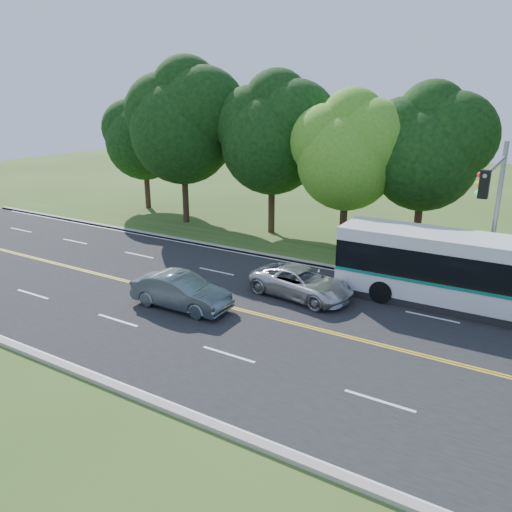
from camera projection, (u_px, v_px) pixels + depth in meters
The scene contains 12 objects.
ground at pixel (287, 322), 20.37m from camera, with size 120.00×120.00×0.00m, color #32531B.
road at pixel (287, 322), 20.37m from camera, with size 60.00×14.00×0.02m, color black.
curb_north at pixel (350, 270), 26.18m from camera, with size 60.00×0.30×0.15m, color #9E9A8F.
curb_south at pixel (172, 410), 14.52m from camera, with size 60.00×0.30×0.15m, color #9E9A8F.
grass_verge at pixel (362, 261), 27.70m from camera, with size 60.00×4.00×0.10m, color #32531B.
lane_markings at pixel (285, 321), 20.41m from camera, with size 57.60×13.82×0.00m.
tree_row at pixel (306, 131), 30.74m from camera, with size 44.70×9.10×13.84m.
bougainvillea_hedge at pixel (505, 278), 23.27m from camera, with size 9.50×2.25×1.50m.
traffic_signal at pixel (493, 203), 20.16m from camera, with size 0.42×6.10×7.00m.
transit_bus at pixel (483, 276), 20.87m from camera, with size 12.24×2.78×3.20m.
sedan at pixel (181, 291), 21.50m from camera, with size 1.57×4.50×1.48m, color slate.
suv at pixel (301, 283), 22.69m from camera, with size 2.24×4.85×1.35m, color silver.
Camera 1 is at (8.52, -16.56, 8.79)m, focal length 35.00 mm.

